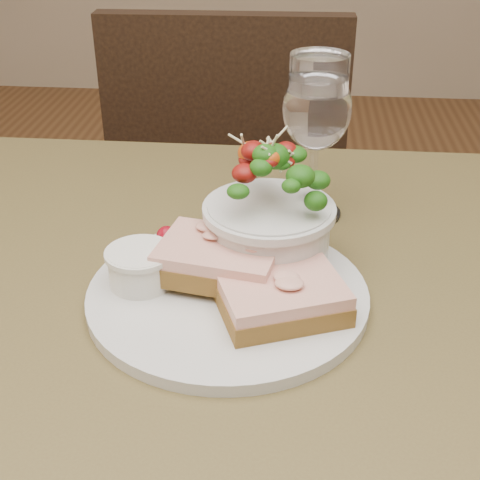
# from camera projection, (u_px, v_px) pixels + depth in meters

# --- Properties ---
(cafe_table) EXTENTS (0.80, 0.80, 0.75)m
(cafe_table) POSITION_uv_depth(u_px,v_px,m) (236.00, 387.00, 0.68)
(cafe_table) COLOR #4F4122
(cafe_table) RESTS_ON ground
(chair_far) EXTENTS (0.43, 0.43, 0.90)m
(chair_far) POSITION_uv_depth(u_px,v_px,m) (233.00, 274.00, 1.51)
(chair_far) COLOR black
(chair_far) RESTS_ON ground
(dinner_plate) EXTENTS (0.27, 0.27, 0.01)m
(dinner_plate) POSITION_uv_depth(u_px,v_px,m) (228.00, 294.00, 0.64)
(dinner_plate) COLOR silver
(dinner_plate) RESTS_ON cafe_table
(sandwich_front) EXTENTS (0.13, 0.11, 0.03)m
(sandwich_front) POSITION_uv_depth(u_px,v_px,m) (282.00, 298.00, 0.59)
(sandwich_front) COLOR #533716
(sandwich_front) RESTS_ON dinner_plate
(sandwich_back) EXTENTS (0.13, 0.10, 0.03)m
(sandwich_back) POSITION_uv_depth(u_px,v_px,m) (219.00, 258.00, 0.64)
(sandwich_back) COLOR #533716
(sandwich_back) RESTS_ON dinner_plate
(ramekin) EXTENTS (0.06, 0.06, 0.04)m
(ramekin) POSITION_uv_depth(u_px,v_px,m) (140.00, 265.00, 0.63)
(ramekin) COLOR silver
(ramekin) RESTS_ON dinner_plate
(salad_bowl) EXTENTS (0.12, 0.12, 0.13)m
(salad_bowl) POSITION_uv_depth(u_px,v_px,m) (269.00, 207.00, 0.65)
(salad_bowl) COLOR silver
(salad_bowl) RESTS_ON dinner_plate
(garnish) EXTENTS (0.05, 0.04, 0.02)m
(garnish) POSITION_uv_depth(u_px,v_px,m) (177.00, 236.00, 0.71)
(garnish) COLOR #0E3E0B
(garnish) RESTS_ON dinner_plate
(wine_glass) EXTENTS (0.08, 0.08, 0.18)m
(wine_glass) POSITION_uv_depth(u_px,v_px,m) (317.00, 114.00, 0.73)
(wine_glass) COLOR white
(wine_glass) RESTS_ON cafe_table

